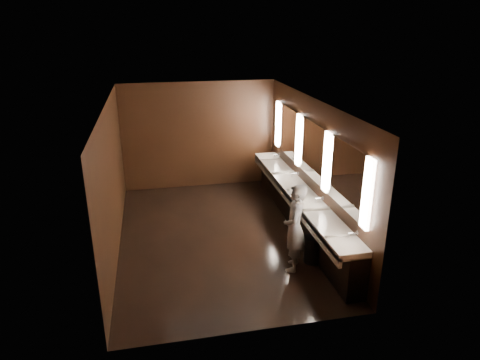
# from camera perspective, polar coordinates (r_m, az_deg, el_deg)

# --- Properties ---
(floor) EXTENTS (6.00, 6.00, 0.00)m
(floor) POSITION_cam_1_polar(r_m,az_deg,el_deg) (9.06, -2.98, -7.44)
(floor) COLOR black
(floor) RESTS_ON ground
(ceiling) EXTENTS (4.00, 6.00, 0.02)m
(ceiling) POSITION_cam_1_polar(r_m,az_deg,el_deg) (8.13, -3.35, 10.26)
(ceiling) COLOR #2D2D2B
(ceiling) RESTS_ON wall_back
(wall_back) EXTENTS (4.00, 0.02, 2.80)m
(wall_back) POSITION_cam_1_polar(r_m,az_deg,el_deg) (11.34, -5.49, 5.92)
(wall_back) COLOR black
(wall_back) RESTS_ON floor
(wall_front) EXTENTS (4.00, 0.02, 2.80)m
(wall_front) POSITION_cam_1_polar(r_m,az_deg,el_deg) (5.80, 1.44, -8.87)
(wall_front) COLOR black
(wall_front) RESTS_ON floor
(wall_left) EXTENTS (0.02, 6.00, 2.80)m
(wall_left) POSITION_cam_1_polar(r_m,az_deg,el_deg) (8.45, -16.67, -0.03)
(wall_left) COLOR black
(wall_left) RESTS_ON floor
(wall_right) EXTENTS (0.02, 6.00, 2.80)m
(wall_right) POSITION_cam_1_polar(r_m,az_deg,el_deg) (8.99, 9.55, 1.79)
(wall_right) COLOR black
(wall_right) RESTS_ON floor
(sink_counter) EXTENTS (0.55, 5.40, 1.01)m
(sink_counter) POSITION_cam_1_polar(r_m,az_deg,el_deg) (9.25, 8.02, -3.60)
(sink_counter) COLOR black
(sink_counter) RESTS_ON floor
(mirror_band) EXTENTS (0.06, 5.03, 1.15)m
(mirror_band) POSITION_cam_1_polar(r_m,az_deg,el_deg) (8.88, 9.56, 3.93)
(mirror_band) COLOR #FAE4CD
(mirror_band) RESTS_ON wall_right
(person) EXTENTS (0.59, 0.70, 1.62)m
(person) POSITION_cam_1_polar(r_m,az_deg,el_deg) (7.65, 7.30, -6.34)
(person) COLOR #7B93B8
(person) RESTS_ON floor
(trash_bin) EXTENTS (0.38, 0.38, 0.51)m
(trash_bin) POSITION_cam_1_polar(r_m,az_deg,el_deg) (8.16, 9.66, -9.09)
(trash_bin) COLOR black
(trash_bin) RESTS_ON floor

